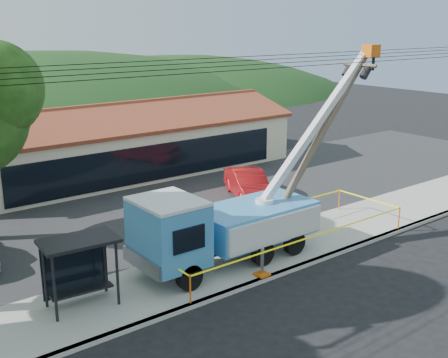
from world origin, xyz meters
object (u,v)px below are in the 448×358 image
object	(u,v)px
leaning_pole	(319,138)
bus_shelter	(78,256)
car_red	(248,200)
utility_truck	(224,223)

from	to	relation	value
leaning_pole	bus_shelter	xyz separation A→B (m)	(-11.34, 0.35, -2.71)
leaning_pole	car_red	world-z (taller)	leaning_pole
utility_truck	car_red	bearing A→B (deg)	43.28
utility_truck	bus_shelter	bearing A→B (deg)	177.02
leaning_pole	bus_shelter	bearing A→B (deg)	178.22
bus_shelter	car_red	world-z (taller)	bus_shelter
car_red	bus_shelter	bearing A→B (deg)	-130.67
bus_shelter	car_red	distance (m)	13.97
leaning_pole	car_red	size ratio (longest dim) A/B	1.72
utility_truck	leaning_pole	bearing A→B (deg)	-0.43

